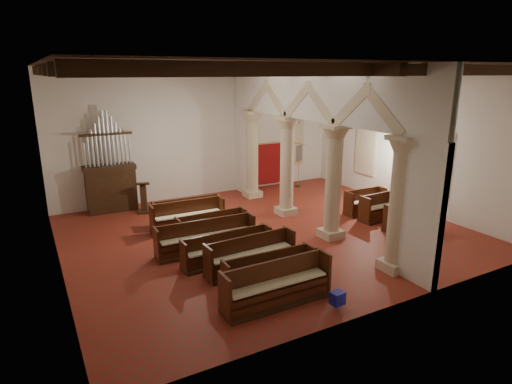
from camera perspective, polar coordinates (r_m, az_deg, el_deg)
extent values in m
plane|color=maroon|center=(15.97, 1.46, -5.46)|extent=(14.00, 14.00, 0.00)
plane|color=black|center=(14.90, 1.62, 16.60)|extent=(14.00, 14.00, 0.00)
cube|color=white|center=(20.50, -6.99, 7.83)|extent=(14.00, 0.02, 6.00)
cube|color=white|center=(10.54, 18.13, -0.29)|extent=(14.00, 0.02, 6.00)
cube|color=white|center=(13.18, -25.83, 2.01)|extent=(0.02, 12.00, 6.00)
cube|color=white|center=(19.58, 19.67, 6.68)|extent=(0.02, 12.00, 6.00)
cube|color=beige|center=(13.71, 17.82, -9.27)|extent=(0.75, 0.75, 0.30)
cylinder|color=beige|center=(13.08, 18.47, -2.08)|extent=(0.56, 0.56, 3.30)
cube|color=beige|center=(15.73, 9.94, -5.46)|extent=(0.75, 0.75, 0.30)
cylinder|color=beige|center=(15.18, 10.26, 0.89)|extent=(0.56, 0.56, 3.30)
cube|color=beige|center=(18.02, 4.03, -2.50)|extent=(0.75, 0.75, 0.30)
cylinder|color=beige|center=(17.54, 4.14, 3.10)|extent=(0.56, 0.56, 3.30)
cube|color=beige|center=(20.49, -0.49, -0.20)|extent=(0.75, 0.75, 0.30)
cylinder|color=beige|center=(20.07, -0.50, 4.74)|extent=(0.56, 0.56, 3.30)
cube|color=white|center=(15.90, 7.36, 12.95)|extent=(0.25, 11.90, 1.93)
cube|color=#39815F|center=(18.75, 22.79, 3.51)|extent=(0.03, 1.00, 2.20)
cube|color=#39815F|center=(21.42, 14.48, 5.62)|extent=(0.03, 1.00, 2.20)
cube|color=#39815F|center=(22.90, 4.85, 6.69)|extent=(1.00, 0.03, 2.20)
cube|color=#392212|center=(19.24, -18.74, 0.21)|extent=(2.00, 0.80, 1.80)
cube|color=#392212|center=(19.02, -19.00, 3.11)|extent=(2.10, 0.85, 0.20)
cube|color=#3E2213|center=(18.80, -14.62, -2.50)|extent=(0.64, 0.64, 0.11)
cube|color=#3E2213|center=(18.64, -14.74, -0.86)|extent=(0.31, 0.31, 1.23)
cube|color=#3E2213|center=(18.38, -14.82, 1.07)|extent=(0.68, 0.60, 0.22)
cube|color=#9F1511|center=(22.26, 1.64, 3.73)|extent=(1.60, 0.06, 2.10)
cylinder|color=gold|center=(22.04, 1.69, 6.52)|extent=(1.80, 0.04, 0.04)
cone|color=#392212|center=(22.43, 5.62, 0.88)|extent=(0.35, 0.35, 0.12)
cylinder|color=gold|center=(22.17, 5.70, 3.67)|extent=(0.04, 0.04, 2.35)
cylinder|color=gold|center=(21.97, 5.77, 6.42)|extent=(0.31, 0.64, 0.03)
cube|color=navy|center=(22.04, 5.77, 5.16)|extent=(0.50, 0.24, 0.83)
cube|color=#151892|center=(11.29, 10.81, -13.72)|extent=(0.36, 0.30, 0.33)
cube|color=#162797|center=(13.88, 6.57, -7.81)|extent=(0.36, 0.33, 0.30)
cube|color=navy|center=(15.21, 0.82, -5.48)|extent=(0.37, 0.32, 0.33)
cylinder|color=white|center=(12.04, 5.74, -12.13)|extent=(0.91, 0.46, 0.09)
cylinder|color=white|center=(11.87, 6.55, -12.56)|extent=(1.04, 0.22, 0.10)
cube|color=#392212|center=(11.38, 2.82, -14.42)|extent=(2.99, 0.79, 0.11)
cube|color=#4A1E0F|center=(11.19, 2.99, -13.22)|extent=(2.84, 0.46, 0.49)
cube|color=#4A1E0F|center=(11.25, 2.33, -11.48)|extent=(2.84, 0.10, 1.03)
cube|color=#4A1E0F|center=(10.52, -4.19, -13.58)|extent=(0.08, 0.65, 1.03)
cube|color=#4A1E0F|center=(11.87, 8.92, -10.15)|extent=(0.08, 0.65, 1.03)
cube|color=#C6BB92|center=(11.06, 3.01, -11.99)|extent=(2.73, 0.41, 0.05)
cube|color=#392212|center=(12.19, 1.80, -12.26)|extent=(2.71, 0.71, 0.09)
cube|color=#4B1F10|center=(12.04, 1.93, -11.27)|extent=(2.55, 0.43, 0.42)
cube|color=#4B1F10|center=(12.10, 1.41, -9.89)|extent=(2.54, 0.12, 0.88)
cube|color=#4B1F10|center=(11.45, -4.01, -11.51)|extent=(0.08, 0.56, 0.88)
cube|color=#4B1F10|center=(12.64, 6.97, -8.85)|extent=(0.08, 0.56, 0.88)
cube|color=#C6BB92|center=(11.94, 1.94, -10.28)|extent=(2.45, 0.39, 0.05)
cube|color=#392212|center=(13.10, -0.65, -10.15)|extent=(2.90, 0.83, 0.10)
cube|color=#4E1D10|center=(12.95, -0.55, -9.14)|extent=(2.74, 0.52, 0.45)
cube|color=#4E1D10|center=(13.03, -1.03, -7.76)|extent=(2.72, 0.19, 0.95)
cube|color=#4E1D10|center=(12.36, -6.51, -9.21)|extent=(0.10, 0.60, 0.95)
cube|color=#4E1D10|center=(13.56, 4.57, -6.85)|extent=(0.10, 0.60, 0.95)
cube|color=#C6BB92|center=(12.84, -0.55, -8.12)|extent=(2.62, 0.48, 0.05)
cube|color=#392212|center=(13.64, -3.80, -9.12)|extent=(2.96, 0.71, 0.09)
cube|color=#42260E|center=(13.49, -3.73, -8.22)|extent=(2.80, 0.43, 0.41)
cube|color=#42260E|center=(13.58, -4.13, -7.01)|extent=(2.79, 0.13, 0.87)
cube|color=#42260E|center=(12.98, -9.69, -8.33)|extent=(0.08, 0.55, 0.87)
cube|color=#42260E|center=(14.07, 1.48, -6.15)|extent=(0.08, 0.55, 0.87)
cube|color=#C6BB92|center=(13.40, -3.75, -7.32)|extent=(2.69, 0.40, 0.05)
cube|color=#392212|center=(14.44, -6.59, -7.71)|extent=(3.37, 0.85, 0.10)
cube|color=#512511|center=(14.28, -6.55, -6.75)|extent=(3.21, 0.53, 0.46)
cube|color=#512511|center=(14.39, -6.94, -5.48)|extent=(3.19, 0.20, 0.98)
cube|color=#512511|center=(13.78, -13.04, -6.78)|extent=(0.10, 0.62, 0.98)
cube|color=#512511|center=(14.89, -0.83, -4.63)|extent=(0.10, 0.62, 0.98)
cube|color=#C6BB92|center=(14.19, -6.58, -5.79)|extent=(3.08, 0.49, 0.05)
cube|color=#392212|center=(15.45, -5.83, -6.11)|extent=(2.57, 0.67, 0.09)
cube|color=#461C0F|center=(15.32, -5.79, -5.28)|extent=(2.42, 0.39, 0.42)
cube|color=#461C0F|center=(15.42, -6.12, -4.23)|extent=(2.42, 0.09, 0.88)
cube|color=#461C0F|center=(14.89, -10.35, -5.14)|extent=(0.07, 0.56, 0.88)
cube|color=#461C0F|center=(15.78, -1.73, -3.67)|extent=(0.07, 0.56, 0.88)
cube|color=#C6BB92|center=(15.23, -5.81, -4.47)|extent=(2.32, 0.36, 0.05)
cube|color=#392212|center=(16.48, -8.98, -4.78)|extent=(2.79, 0.84, 0.11)
cube|color=#48230F|center=(16.33, -8.96, -3.88)|extent=(2.62, 0.52, 0.48)
cube|color=#48230F|center=(16.47, -9.28, -2.76)|extent=(2.61, 0.17, 1.00)
cube|color=#48230F|center=(15.95, -13.64, -3.63)|extent=(0.10, 0.64, 1.00)
cube|color=#48230F|center=(16.78, -4.76, -2.25)|extent=(0.10, 0.64, 1.00)
cube|color=#C6BB92|center=(16.25, -8.99, -3.00)|extent=(2.52, 0.47, 0.05)
cube|color=#392212|center=(17.15, -9.02, -3.98)|extent=(2.73, 0.75, 0.10)
cube|color=#40210D|center=(17.02, -9.00, -3.19)|extent=(2.57, 0.46, 0.43)
cube|color=#40210D|center=(17.14, -9.28, -2.21)|extent=(2.56, 0.14, 0.91)
cube|color=#40210D|center=(16.64, -13.39, -3.00)|extent=(0.08, 0.58, 0.91)
cube|color=#40210D|center=(17.46, -5.04, -1.73)|extent=(0.08, 0.58, 0.91)
cube|color=#C6BB92|center=(16.94, -9.03, -2.42)|extent=(2.47, 0.42, 0.05)
cube|color=#392212|center=(17.32, 19.37, -4.49)|extent=(2.01, 0.82, 0.10)
cube|color=#42250E|center=(17.20, 19.58, -3.67)|extent=(1.84, 0.51, 0.46)
cube|color=#42250E|center=(17.26, 19.09, -2.66)|extent=(1.82, 0.18, 0.96)
cube|color=#42250E|center=(16.49, 17.25, -3.35)|extent=(0.11, 0.61, 0.96)
cube|color=#42250E|center=(17.86, 21.53, -2.30)|extent=(0.11, 0.61, 0.96)
cube|color=#C6BB92|center=(17.12, 19.65, -2.87)|extent=(1.77, 0.47, 0.05)
cube|color=#392212|center=(18.07, 16.21, -3.38)|extent=(1.88, 0.78, 0.10)
cube|color=#43240E|center=(17.95, 16.39, -2.58)|extent=(1.72, 0.47, 0.46)
cube|color=#43240E|center=(18.03, 15.93, -1.61)|extent=(1.71, 0.13, 0.97)
cube|color=#43240E|center=(17.32, 14.19, -2.19)|extent=(0.09, 0.61, 0.97)
cube|color=#43240E|center=(18.54, 18.26, -1.33)|extent=(0.09, 0.61, 0.97)
cube|color=#C6BB92|center=(17.87, 16.45, -1.81)|extent=(1.65, 0.43, 0.05)
cube|color=#392212|center=(18.70, 14.29, -2.60)|extent=(1.87, 0.69, 0.10)
cube|color=#451D0E|center=(18.59, 14.44, -1.84)|extent=(1.72, 0.40, 0.44)
cube|color=#451D0E|center=(18.67, 14.03, -0.94)|extent=(1.72, 0.07, 0.94)
cube|color=#451D0E|center=(17.98, 12.24, -1.47)|extent=(0.07, 0.59, 0.94)
cube|color=#451D0E|center=(19.17, 16.33, -0.68)|extent=(0.07, 0.59, 0.94)
cube|color=#C6BB92|center=(18.52, 14.50, -1.12)|extent=(1.65, 0.36, 0.05)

